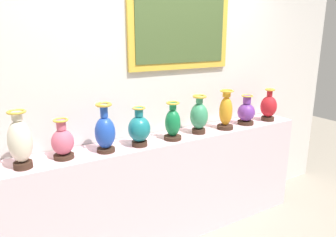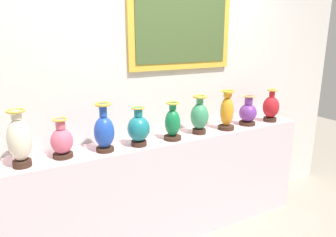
% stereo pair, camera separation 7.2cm
% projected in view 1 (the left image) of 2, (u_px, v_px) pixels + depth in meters
% --- Properties ---
extents(ground_plane, '(10.72, 10.72, 0.00)m').
position_uv_depth(ground_plane, '(168.00, 235.00, 3.02)').
color(ground_plane, gray).
extents(display_shelf, '(2.89, 0.37, 0.99)m').
position_uv_depth(display_shelf, '(168.00, 188.00, 2.89)').
color(display_shelf, beige).
rests_on(display_shelf, ground_plane).
extents(back_wall, '(4.72, 0.14, 2.70)m').
position_uv_depth(back_wall, '(155.00, 92.00, 2.87)').
color(back_wall, silver).
rests_on(back_wall, ground_plane).
extents(vase_ivory, '(0.16, 0.16, 0.40)m').
position_uv_depth(vase_ivory, '(20.00, 142.00, 2.08)').
color(vase_ivory, '#382319').
rests_on(vase_ivory, display_shelf).
extents(vase_rose, '(0.16, 0.16, 0.30)m').
position_uv_depth(vase_rose, '(63.00, 142.00, 2.26)').
color(vase_rose, '#382319').
rests_on(vase_rose, display_shelf).
extents(vase_sapphire, '(0.16, 0.16, 0.39)m').
position_uv_depth(vase_sapphire, '(105.00, 132.00, 2.39)').
color(vase_sapphire, '#382319').
rests_on(vase_sapphire, display_shelf).
extents(vase_teal, '(0.18, 0.18, 0.32)m').
position_uv_depth(vase_teal, '(139.00, 129.00, 2.52)').
color(vase_teal, '#382319').
rests_on(vase_teal, display_shelf).
extents(vase_emerald, '(0.15, 0.15, 0.33)m').
position_uv_depth(vase_emerald, '(173.00, 123.00, 2.68)').
color(vase_emerald, '#382319').
rests_on(vase_emerald, display_shelf).
extents(vase_jade, '(0.16, 0.16, 0.36)m').
position_uv_depth(vase_jade, '(199.00, 116.00, 2.84)').
color(vase_jade, '#382319').
rests_on(vase_jade, display_shelf).
extents(vase_amber, '(0.15, 0.15, 0.38)m').
position_uv_depth(vase_amber, '(226.00, 112.00, 2.98)').
color(vase_amber, '#382319').
rests_on(vase_amber, display_shelf).
extents(vase_violet, '(0.17, 0.17, 0.30)m').
position_uv_depth(vase_violet, '(246.00, 112.00, 3.15)').
color(vase_violet, '#382319').
rests_on(vase_violet, display_shelf).
extents(vase_crimson, '(0.17, 0.17, 0.34)m').
position_uv_depth(vase_crimson, '(269.00, 107.00, 3.28)').
color(vase_crimson, '#382319').
rests_on(vase_crimson, display_shelf).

